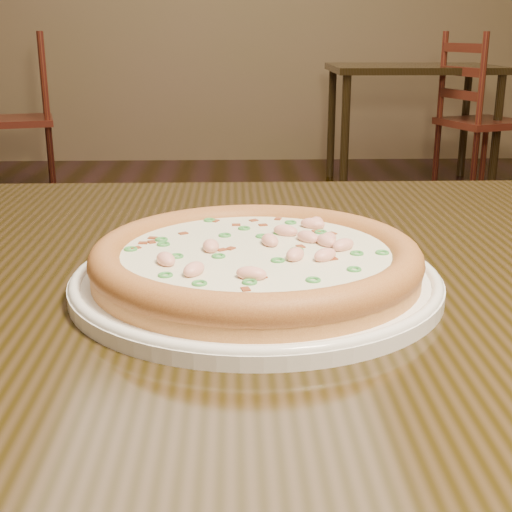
{
  "coord_description": "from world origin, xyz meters",
  "views": [
    {
      "loc": [
        0.1,
        -0.94,
        0.97
      ],
      "look_at": [
        0.12,
        -0.37,
        0.78
      ],
      "focal_mm": 50.0,
      "sensor_mm": 36.0,
      "label": 1
    }
  ],
  "objects_px": {
    "plate": "(256,279)",
    "pizza": "(256,259)",
    "chair_b": "(26,119)",
    "chair_c": "(475,122)",
    "hero_table": "(376,364)",
    "bg_table_right": "(412,81)"
  },
  "relations": [
    {
      "from": "plate",
      "to": "pizza",
      "type": "xyz_separation_m",
      "value": [
        0.0,
        0.0,
        0.02
      ]
    },
    {
      "from": "chair_b",
      "to": "chair_c",
      "type": "distance_m",
      "value": 2.7
    },
    {
      "from": "pizza",
      "to": "chair_b",
      "type": "xyz_separation_m",
      "value": [
        -1.28,
        3.84,
        -0.34
      ]
    },
    {
      "from": "chair_b",
      "to": "chair_c",
      "type": "relative_size",
      "value": 1.0
    },
    {
      "from": "hero_table",
      "to": "pizza",
      "type": "bearing_deg",
      "value": -157.37
    },
    {
      "from": "hero_table",
      "to": "plate",
      "type": "bearing_deg",
      "value": -157.38
    },
    {
      "from": "hero_table",
      "to": "chair_c",
      "type": "bearing_deg",
      "value": 70.13
    },
    {
      "from": "bg_table_right",
      "to": "chair_b",
      "type": "bearing_deg",
      "value": -178.38
    },
    {
      "from": "pizza",
      "to": "plate",
      "type": "bearing_deg",
      "value": -162.66
    },
    {
      "from": "bg_table_right",
      "to": "chair_c",
      "type": "xyz_separation_m",
      "value": [
        0.32,
        -0.28,
        -0.22
      ]
    },
    {
      "from": "plate",
      "to": "bg_table_right",
      "type": "distance_m",
      "value": 4.05
    },
    {
      "from": "hero_table",
      "to": "chair_c",
      "type": "distance_m",
      "value": 3.8
    },
    {
      "from": "chair_c",
      "to": "bg_table_right",
      "type": "bearing_deg",
      "value": 138.71
    },
    {
      "from": "pizza",
      "to": "chair_b",
      "type": "height_order",
      "value": "chair_b"
    },
    {
      "from": "plate",
      "to": "chair_c",
      "type": "bearing_deg",
      "value": 68.72
    },
    {
      "from": "pizza",
      "to": "chair_c",
      "type": "distance_m",
      "value": 3.9
    },
    {
      "from": "hero_table",
      "to": "bg_table_right",
      "type": "relative_size",
      "value": 1.2
    },
    {
      "from": "hero_table",
      "to": "chair_b",
      "type": "xyz_separation_m",
      "value": [
        -1.4,
        3.79,
        -0.21
      ]
    },
    {
      "from": "plate",
      "to": "chair_b",
      "type": "distance_m",
      "value": 4.06
    },
    {
      "from": "pizza",
      "to": "bg_table_right",
      "type": "distance_m",
      "value": 4.05
    },
    {
      "from": "chair_b",
      "to": "chair_c",
      "type": "height_order",
      "value": "same"
    },
    {
      "from": "hero_table",
      "to": "chair_b",
      "type": "bearing_deg",
      "value": 110.27
    }
  ]
}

